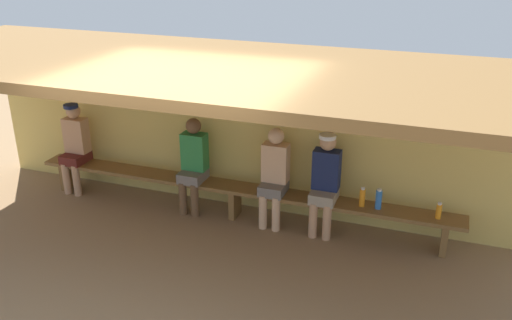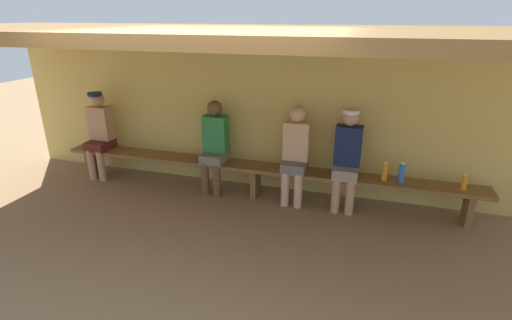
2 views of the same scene
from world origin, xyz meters
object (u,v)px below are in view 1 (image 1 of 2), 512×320
player_rightmost (75,144)px  bench (235,191)px  player_with_sunglasses (325,179)px  player_leftmost (274,173)px  water_bottle_orange (379,199)px  water_bottle_clear (439,211)px  water_bottle_green (362,197)px  player_in_white (193,162)px

player_rightmost → bench: bearing=-0.1°
player_with_sunglasses → player_leftmost: bearing=-180.0°
player_with_sunglasses → player_rightmost: size_ratio=1.00×
water_bottle_orange → water_bottle_clear: (0.72, -0.02, -0.03)m
player_with_sunglasses → water_bottle_green: size_ratio=5.26×
player_rightmost → water_bottle_clear: 5.19m
player_rightmost → player_with_sunglasses: bearing=0.0°
player_leftmost → player_in_white: bearing=180.0°
water_bottle_green → water_bottle_orange: bearing=1.1°
bench → water_bottle_green: size_ratio=23.45×
player_rightmost → water_bottle_orange: 4.47m
water_bottle_orange → bench: bearing=179.8°
player_leftmost → water_bottle_clear: (2.08, -0.03, -0.17)m
bench → water_bottle_orange: bearing=-0.2°
water_bottle_orange → water_bottle_green: (-0.20, -0.00, -0.01)m
water_bottle_orange → player_with_sunglasses: bearing=179.2°
bench → water_bottle_orange: water_bottle_orange is taller
bench → player_with_sunglasses: (1.24, 0.00, 0.36)m
player_with_sunglasses → player_rightmost: 3.78m
water_bottle_orange → player_rightmost: bearing=179.9°
water_bottle_clear → water_bottle_orange: bearing=178.7°
bench → water_bottle_orange: size_ratio=22.38×
player_leftmost → water_bottle_green: bearing=-0.6°
player_in_white → water_bottle_orange: bearing=-0.2°
bench → player_leftmost: size_ratio=4.49×
player_with_sunglasses → player_in_white: bearing=-180.0°
player_in_white → water_bottle_clear: size_ratio=6.37×
player_rightmost → player_in_white: bearing=-0.0°
water_bottle_orange → water_bottle_green: bearing=-178.9°
player_with_sunglasses → water_bottle_orange: player_with_sunglasses is taller
player_in_white → water_bottle_orange: size_ratio=4.98×
player_leftmost → water_bottle_orange: 1.37m
bench → player_in_white: player_in_white is taller
player_rightmost → water_bottle_clear: (5.19, -0.03, -0.19)m
player_in_white → water_bottle_green: 2.34m
bench → player_rightmost: size_ratio=4.46×
water_bottle_green → player_leftmost: bearing=179.4°
player_rightmost → water_bottle_orange: bearing=-0.1°
player_in_white → water_bottle_green: player_in_white is taller
player_in_white → water_bottle_orange: (2.53, -0.01, -0.14)m
player_in_white → player_rightmost: player_rightmost is taller
water_bottle_orange → water_bottle_clear: water_bottle_orange is taller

